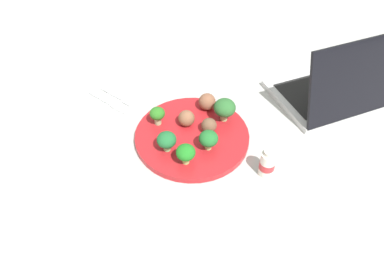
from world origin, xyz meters
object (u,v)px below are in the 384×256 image
Objects in this scene: yogurt_bottle at (267,164)px; plate at (192,136)px; broccoli_floret_front_left at (167,140)px; meatball_far_rim at (209,126)px; knife at (110,103)px; broccoli_floret_mid_right at (208,139)px; broccoli_floret_near_rim at (225,108)px; napkin at (113,100)px; fork at (119,96)px; broccoli_floret_front_right at (186,153)px; broccoli_floret_far_rim at (157,114)px; meatball_near_rim at (207,102)px; laptop at (340,88)px; meatball_mid_right at (186,118)px.

plate is at bearing -176.25° from yogurt_bottle.
yogurt_bottle reaches higher than broccoli_floret_front_left.
knife is at bearing -166.83° from meatball_far_rim.
broccoli_floret_near_rim is at bearing 103.92° from broccoli_floret_mid_right.
plate is 7.38× the size of meatball_far_rim.
fork is (0.01, 0.02, 0.00)m from napkin.
broccoli_floret_front_right is at bearing -61.45° from plate.
broccoli_floret_front_left is at bearing -35.75° from broccoli_floret_far_rim.
broccoli_floret_front_right is at bearing -68.62° from meatball_near_rim.
plate is 5.75× the size of broccoli_floret_far_rim.
plate is 0.26m from napkin.
broccoli_floret_front_left is 0.25m from knife.
meatball_far_rim is 0.26× the size of knife.
broccoli_floret_near_rim is 0.30m from fork.
laptop reaches higher than meatball_far_rim.
fork is (-0.16, 0.02, -0.04)m from broccoli_floret_far_rim.
broccoli_floret_mid_right reaches higher than meatball_near_rim.
broccoli_floret_far_rim reaches higher than napkin.
broccoli_floret_far_rim is (-0.12, -0.11, -0.01)m from broccoli_floret_near_rim.
broccoli_floret_front_left is (0.08, -0.05, 0.00)m from broccoli_floret_far_rim.
napkin is 0.44× the size of laptop.
napkin is 0.62m from laptop.
broccoli_floret_front_left is at bearing -18.22° from fork.
fork is 0.83× the size of knife.
napkin is 1.42× the size of fork.
broccoli_floret_mid_right is 0.07m from broccoli_floret_front_right.
laptop is at bearing 58.14° from plate.
meatball_near_rim is at bearing 158.90° from yogurt_bottle.
plate reaches higher than knife.
plate is 5.53× the size of broccoli_floret_front_left.
broccoli_floret_front_right is 1.23× the size of meatball_mid_right.
meatball_far_rim is 0.10× the size of laptop.
plate is 0.05m from meatball_far_rim.
broccoli_floret_near_rim is 1.26× the size of broccoli_floret_far_rim.
yogurt_bottle is at bearing -25.14° from broccoli_floret_near_rim.
broccoli_floret_front_right reaches higher than meatball_near_rim.
broccoli_floret_far_rim reaches higher than plate.
yogurt_bottle is (0.15, 0.09, -0.01)m from broccoli_floret_front_right.
knife is at bearing 169.88° from broccoli_floret_front_left.
broccoli_floret_near_rim reaches higher than meatball_far_rim.
broccoli_floret_near_rim is 0.18m from yogurt_bottle.
napkin is at bearing -171.58° from meatball_mid_right.
fork is 0.04m from knife.
meatball_far_rim is at bearing 24.86° from broccoli_floret_far_rim.
broccoli_floret_mid_right reaches higher than fork.
broccoli_floret_near_rim is at bearing 70.33° from plate.
laptop reaches higher than broccoli_floret_mid_right.
broccoli_floret_mid_right is 0.68× the size of yogurt_bottle.
yogurt_bottle reaches higher than meatball_mid_right.
yogurt_bottle reaches higher than napkin.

